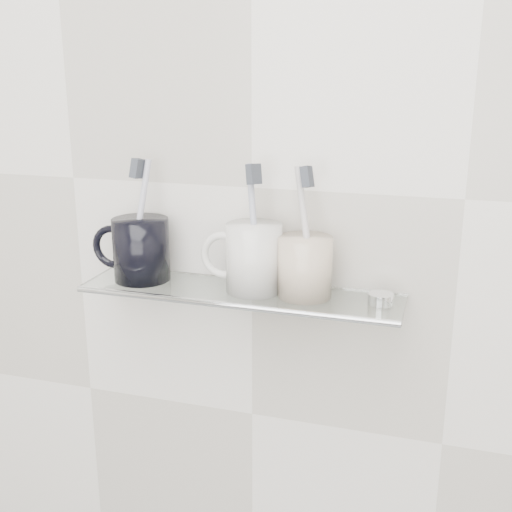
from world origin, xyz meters
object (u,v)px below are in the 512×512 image
at_px(mug_center, 254,258).
at_px(shelf_glass, 240,293).
at_px(mug_left, 141,249).
at_px(mug_right, 305,267).

bearing_deg(mug_center, shelf_glass, -179.45).
distance_m(shelf_glass, mug_left, 0.18).
bearing_deg(mug_left, shelf_glass, -3.47).
bearing_deg(mug_left, mug_right, -1.77).
distance_m(mug_left, mug_center, 0.19).
bearing_deg(mug_center, mug_right, -12.75).
xyz_separation_m(mug_left, mug_center, (0.19, 0.00, 0.00)).
relative_size(shelf_glass, mug_right, 5.45).
height_order(shelf_glass, mug_right, mug_right).
distance_m(mug_center, mug_right, 0.08).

